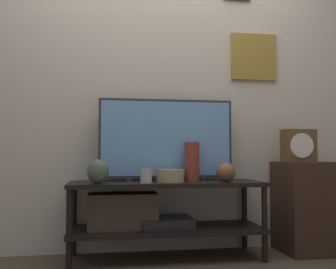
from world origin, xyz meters
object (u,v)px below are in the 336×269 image
Objects in this scene: vase_urn_stoneware at (98,172)px; mantel_clock at (299,146)px; candle_jar at (146,176)px; vase_round_glass at (226,172)px; television at (166,139)px; vase_wide_bowl at (170,176)px; vase_tall_ceramic at (192,162)px.

vase_urn_stoneware is 0.63× the size of mantel_clock.
vase_round_glass is at bearing 3.26° from candle_jar.
television is 5.11× the size of vase_wide_bowl.
television is at bearing 153.83° from vase_round_glass.
vase_urn_stoneware is 0.32m from candle_jar.
vase_urn_stoneware is 0.90m from vase_round_glass.
vase_round_glass is at bearing -6.12° from vase_wide_bowl.
television is 6.15× the size of vase_urn_stoneware.
vase_wide_bowl is at bearing 173.88° from vase_round_glass.
candle_jar is at bearing -127.74° from television.
vase_wide_bowl is 0.21m from vase_tall_ceramic.
vase_round_glass is at bearing -168.78° from mantel_clock.
television reaches higher than vase_urn_stoneware.
television is 0.26m from vase_tall_ceramic.
vase_round_glass is 0.53× the size of mantel_clock.
candle_jar is (-0.58, -0.03, -0.02)m from vase_round_glass.
candle_jar is 0.37× the size of mantel_clock.
candle_jar is at bearing -172.57° from mantel_clock.
vase_wide_bowl is 1.20× the size of vase_urn_stoneware.
vase_urn_stoneware is (-0.50, -0.09, 0.04)m from vase_wide_bowl.
mantel_clock is at bearing 1.44° from vase_tall_ceramic.
candle_jar is (-0.18, -0.08, 0.00)m from vase_wide_bowl.
vase_urn_stoneware reaches higher than vase_round_glass.
mantel_clock is (1.02, -0.07, -0.05)m from television.
mantel_clock reaches higher than vase_round_glass.
mantel_clock reaches higher than vase_tall_ceramic.
vase_tall_ceramic is 0.39m from candle_jar.
vase_wide_bowl is 0.69× the size of vase_tall_ceramic.
mantel_clock is at bearing 4.57° from vase_wide_bowl.
vase_tall_ceramic reaches higher than vase_wide_bowl.
vase_round_glass is (0.22, -0.10, -0.07)m from vase_tall_ceramic.
vase_wide_bowl is (0.00, -0.15, -0.27)m from television.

